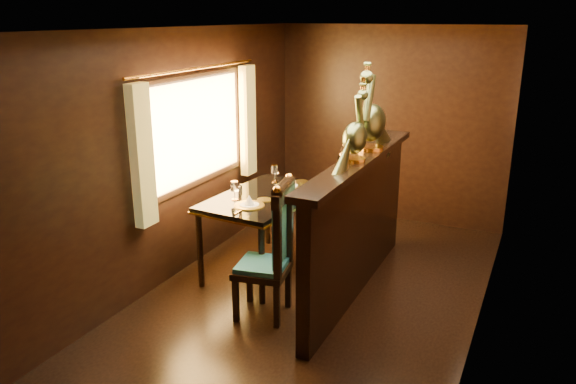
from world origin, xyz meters
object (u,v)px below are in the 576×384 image
at_px(chair_right, 335,208).
at_px(chair_left, 275,247).
at_px(peacock_left, 356,124).
at_px(dining_table, 265,202).
at_px(peacock_right, 372,106).

bearing_deg(chair_right, chair_left, -113.76).
relative_size(chair_right, peacock_left, 2.00).
relative_size(dining_table, peacock_right, 1.74).
xyz_separation_m(peacock_left, peacock_right, (0.00, 0.48, 0.09)).
distance_m(dining_table, chair_left, 0.98).
relative_size(peacock_left, peacock_right, 0.80).
height_order(chair_right, peacock_right, peacock_right).
height_order(peacock_left, peacock_right, peacock_right).
bearing_deg(dining_table, peacock_left, -8.25).
bearing_deg(chair_right, peacock_left, -71.08).
distance_m(chair_right, peacock_left, 1.17).
bearing_deg(peacock_right, dining_table, -166.10).
height_order(dining_table, peacock_right, peacock_right).
bearing_deg(peacock_right, chair_right, 176.02).
height_order(chair_right, peacock_left, peacock_left).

